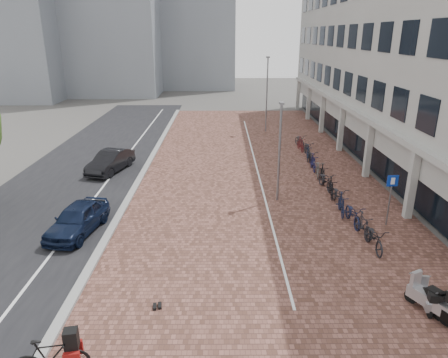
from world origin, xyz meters
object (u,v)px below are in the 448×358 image
car_navy (78,219)px  car_dark (110,161)px  parking_sign (391,192)px  scooter_front (431,298)px  scooter_back (427,296)px  hero_bike (51,357)px

car_navy → car_dark: bearing=105.0°
car_navy → car_dark: car_dark is taller
car_dark → parking_sign: (14.74, -7.99, 0.98)m
car_navy → scooter_front: 14.12m
car_navy → car_dark: size_ratio=0.95×
car_navy → scooter_back: bearing=-12.7°
hero_bike → scooter_front: 11.17m
car_dark → parking_sign: 16.79m
hero_bike → parking_sign: (12.00, 8.75, 1.05)m
car_navy → hero_bike: 8.37m
car_navy → scooter_back: (12.93, -5.44, -0.20)m
scooter_back → hero_bike: bearing=-156.5°
car_dark → car_navy: bearing=-69.5°
hero_bike → scooter_front: hero_bike is taller
parking_sign → car_navy: bearing=176.4°
car_navy → scooter_front: size_ratio=2.17×
scooter_back → parking_sign: (1.07, 6.06, 1.19)m
scooter_front → car_navy: bearing=129.2°
car_dark → parking_sign: parking_sign is taller
scooter_front → scooter_back: (0.02, 0.29, -0.15)m
scooter_front → parking_sign: parking_sign is taller
car_navy → parking_sign: (14.00, 0.62, 0.99)m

